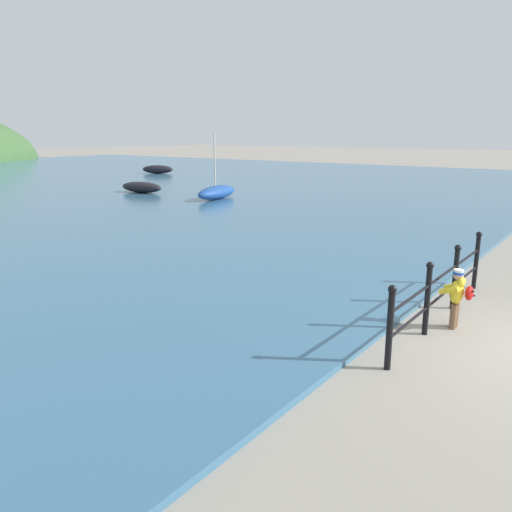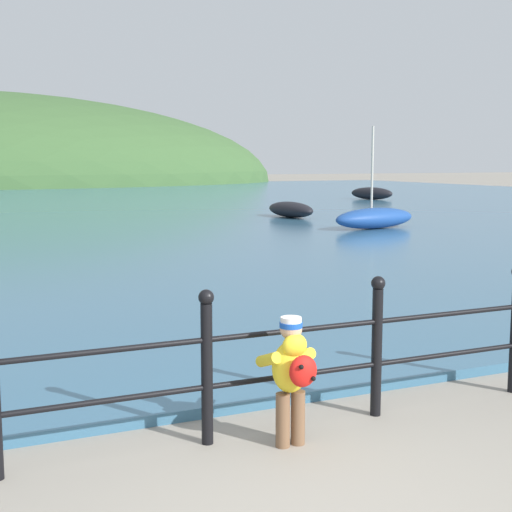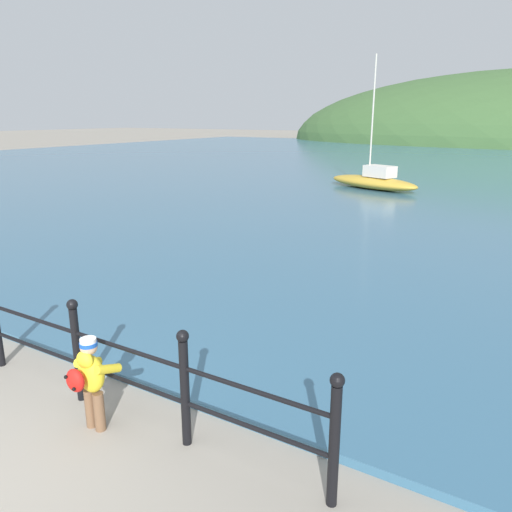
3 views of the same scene
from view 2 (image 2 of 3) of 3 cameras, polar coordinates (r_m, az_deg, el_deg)
iron_railing at (r=5.78m, az=3.25°, el=-7.65°), size 4.71×0.12×1.21m
child_in_coat at (r=5.44m, az=2.89°, el=-9.04°), size 0.38×0.53×1.00m
boat_red_dinghy at (r=26.21m, az=2.78°, el=3.73°), size 1.20×2.71×0.57m
boat_mid_harbor at (r=38.73m, az=9.24°, el=4.97°), size 1.87×2.56×0.66m
boat_green_fishing at (r=22.14m, az=9.48°, el=3.03°), size 3.20×1.49×3.09m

